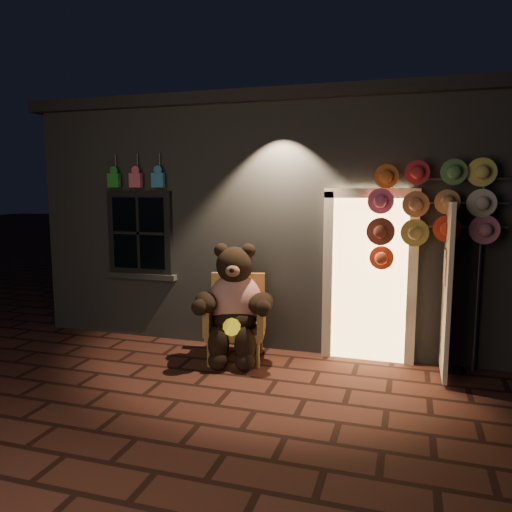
% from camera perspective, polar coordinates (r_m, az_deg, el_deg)
% --- Properties ---
extents(ground, '(60.00, 60.00, 0.00)m').
position_cam_1_polar(ground, '(5.66, -3.01, -15.02)').
color(ground, '#4F281E').
rests_on(ground, ground).
extents(shop_building, '(7.30, 5.95, 3.51)m').
position_cam_1_polar(shop_building, '(9.08, 5.67, 4.87)').
color(shop_building, slate).
rests_on(shop_building, ground).
extents(wicker_armchair, '(0.86, 0.81, 1.08)m').
position_cam_1_polar(wicker_armchair, '(6.49, -2.24, -6.98)').
color(wicker_armchair, '#AA8142').
rests_on(wicker_armchair, ground).
extents(teddy_bear, '(1.07, 0.94, 1.51)m').
position_cam_1_polar(teddy_bear, '(6.31, -2.50, -5.47)').
color(teddy_bear, '#AB1A12').
rests_on(teddy_bear, ground).
extents(hat_rack, '(1.54, 0.22, 2.50)m').
position_cam_1_polar(hat_rack, '(6.18, 19.28, 5.09)').
color(hat_rack, '#59595E').
rests_on(hat_rack, ground).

